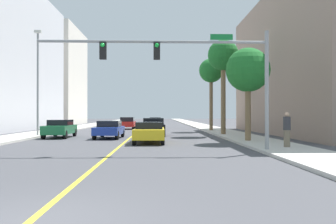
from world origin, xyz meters
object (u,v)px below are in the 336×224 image
at_px(car_yellow, 149,132).
at_px(car_green, 60,128).
at_px(palm_near, 248,71).
at_px(car_black, 153,127).
at_px(pedestrian, 287,129).
at_px(palm_mid, 223,57).
at_px(car_blue, 109,129).
at_px(car_gray, 155,122).
at_px(traffic_signal_mast, 193,62).
at_px(street_lamp, 38,77).
at_px(palm_far, 211,72).
at_px(car_red, 128,123).

relative_size(car_yellow, car_green, 1.04).
height_order(palm_near, car_black, palm_near).
height_order(car_yellow, pedestrian, pedestrian).
relative_size(palm_near, car_black, 1.41).
relative_size(palm_mid, car_black, 1.91).
distance_m(palm_mid, car_blue, 11.61).
bearing_deg(car_green, car_blue, 165.59).
xyz_separation_m(palm_mid, car_gray, (-6.04, 20.63, -6.05)).
bearing_deg(car_green, traffic_signal_mast, 129.72).
bearing_deg(traffic_signal_mast, car_blue, 118.53).
relative_size(street_lamp, car_gray, 2.19).
bearing_deg(palm_near, palm_far, 90.66).
height_order(street_lamp, palm_mid, street_lamp).
bearing_deg(car_yellow, car_gray, 90.07).
relative_size(car_black, car_blue, 1.04).
height_order(palm_mid, palm_far, palm_mid).
relative_size(palm_far, car_red, 1.99).
xyz_separation_m(car_yellow, pedestrian, (7.30, -4.58, 0.35)).
height_order(traffic_signal_mast, car_green, traffic_signal_mast).
distance_m(traffic_signal_mast, car_yellow, 7.15).
bearing_deg(car_black, car_green, -165.76).
height_order(traffic_signal_mast, car_black, traffic_signal_mast).
relative_size(palm_near, palm_far, 0.78).
height_order(car_yellow, car_green, car_green).
bearing_deg(palm_near, car_yellow, -179.92).
xyz_separation_m(palm_mid, car_green, (-13.44, -2.09, -6.05)).
relative_size(street_lamp, pedestrian, 4.71).
bearing_deg(car_yellow, palm_far, 67.29).
height_order(palm_near, car_red, palm_near).
relative_size(street_lamp, car_black, 2.00).
xyz_separation_m(traffic_signal_mast, car_gray, (-2.07, 33.68, -3.66)).
distance_m(palm_mid, car_gray, 22.33).
bearing_deg(traffic_signal_mast, car_gray, 93.52).
xyz_separation_m(street_lamp, car_gray, (9.47, 21.85, -4.13)).
relative_size(traffic_signal_mast, pedestrian, 6.17).
distance_m(car_gray, pedestrian, 33.32).
relative_size(car_blue, pedestrian, 2.25).
bearing_deg(car_black, palm_near, -49.46).
height_order(palm_far, car_green, palm_far).
xyz_separation_m(traffic_signal_mast, car_black, (-2.08, 12.92, -3.62)).
relative_size(street_lamp, car_yellow, 1.89).
xyz_separation_m(palm_far, car_green, (-13.50, -9.44, -5.67)).
distance_m(palm_far, car_red, 12.73).
relative_size(street_lamp, palm_near, 1.42).
relative_size(car_red, pedestrian, 2.13).
bearing_deg(palm_far, car_gray, 114.69).
relative_size(palm_near, car_red, 1.56).
height_order(traffic_signal_mast, car_blue, traffic_signal_mast).
bearing_deg(car_yellow, car_blue, 127.07).
bearing_deg(street_lamp, car_green, -22.76).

